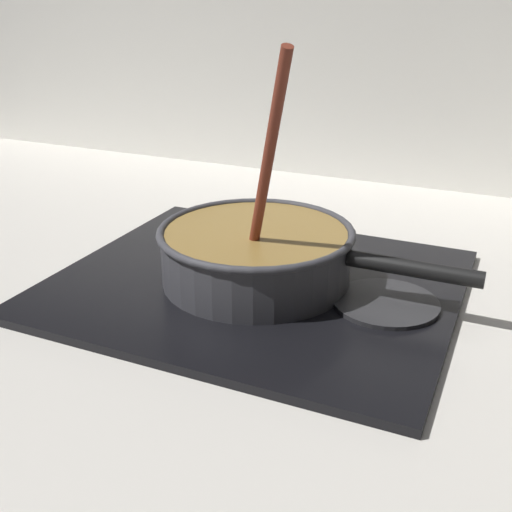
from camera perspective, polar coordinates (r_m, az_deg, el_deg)
ground at (r=0.84m, az=-13.76°, el=-7.22°), size 2.40×1.60×0.04m
backsplash_wall at (r=1.43m, az=5.29°, el=18.26°), size 2.40×0.02×0.55m
hob_plate at (r=0.90m, az=0.00°, el=-2.56°), size 0.56×0.48×0.01m
burner_ring at (r=0.89m, az=0.00°, el=-1.98°), size 0.18×0.18×0.01m
spare_burner at (r=0.84m, az=11.87°, el=-4.23°), size 0.14×0.14×0.01m
cooking_pan at (r=0.87m, az=0.10°, el=0.32°), size 0.45×0.28×0.33m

